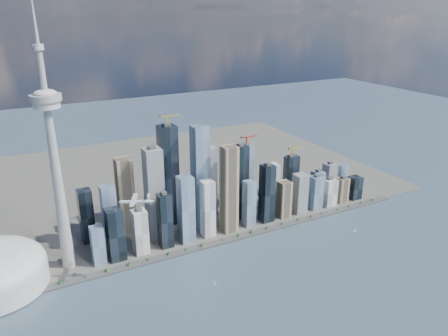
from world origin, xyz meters
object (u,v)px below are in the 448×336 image
airplane (136,201)px  sailboat_west (215,283)px  needle_tower (54,160)px  sailboat_east (355,230)px

airplane → sailboat_west: airplane is taller
needle_tower → sailboat_west: (239.80, -197.34, -233.07)m
airplane → sailboat_east: 547.23m
needle_tower → airplane: bearing=-46.4°
airplane → sailboat_west: 224.33m
needle_tower → sailboat_east: 695.37m
needle_tower → sailboat_west: needle_tower is taller
airplane → sailboat_east: size_ratio=5.87×
airplane → sailboat_west: (123.55, -75.07, -171.53)m
sailboat_west → sailboat_east: bearing=16.5°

